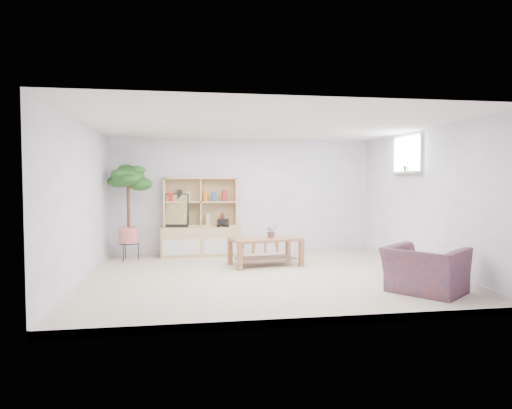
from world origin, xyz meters
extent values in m
cube|color=beige|center=(0.00, 0.00, 0.00)|extent=(5.50, 5.00, 0.01)
cube|color=white|center=(0.00, 0.00, 2.40)|extent=(5.50, 5.00, 0.01)
cube|color=white|center=(0.00, 2.50, 1.20)|extent=(5.50, 0.01, 2.40)
cube|color=white|center=(0.00, -2.50, 1.20)|extent=(5.50, 0.01, 2.40)
cube|color=white|center=(-2.75, 0.00, 1.20)|extent=(0.01, 5.00, 2.40)
cube|color=white|center=(2.75, 0.00, 1.20)|extent=(0.01, 5.00, 2.40)
cube|color=silver|center=(2.67, 0.60, 1.68)|extent=(0.14, 1.00, 0.04)
imported|color=#267935|center=(0.31, 0.96, 0.63)|extent=(0.28, 0.26, 0.24)
imported|color=navy|center=(1.98, -1.36, 0.36)|extent=(1.26, 1.29, 0.72)
imported|color=#12490E|center=(2.67, 0.54, 1.81)|extent=(0.14, 0.12, 0.22)
camera|label=1|loc=(-1.28, -7.06, 1.53)|focal=32.00mm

